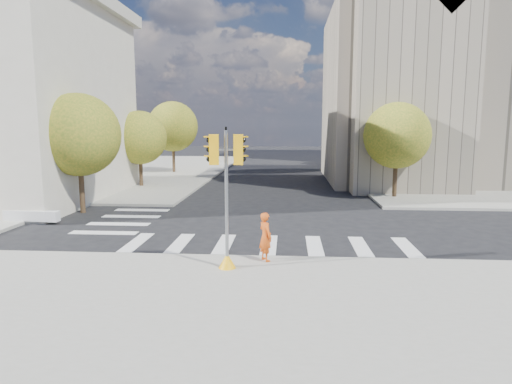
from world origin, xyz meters
TOP-DOWN VIEW (x-y plane):
  - ground at (0.00, 0.00)m, footprint 160.00×160.00m
  - sidewalk_near at (0.00, -11.00)m, footprint 30.00×14.00m
  - sidewalk_far_right at (20.00, 26.00)m, footprint 28.00×40.00m
  - sidewalk_far_left at (-20.00, 26.00)m, footprint 28.00×40.00m
  - civic_building at (15.59, 19.12)m, footprint 26.00×16.00m
  - office_tower at (22.00, 42.00)m, footprint 20.00×18.00m
  - tree_lw_near at (-10.50, 4.00)m, footprint 4.40×4.40m
  - tree_lw_mid at (-10.50, 14.00)m, footprint 4.00×4.00m
  - tree_lw_far at (-10.50, 24.00)m, footprint 4.80×4.80m
  - tree_re_near at (7.50, 10.00)m, footprint 4.20×4.20m
  - tree_re_mid at (7.50, 22.00)m, footprint 4.60×4.60m
  - tree_re_far at (7.50, 34.00)m, footprint 4.00×4.00m
  - lamp_near at (8.00, 14.00)m, footprint 0.35×0.18m
  - lamp_far at (8.00, 28.00)m, footprint 0.35×0.18m
  - traffic_signal at (-1.32, -5.49)m, footprint 1.08×0.56m
  - photographer at (-0.12, -4.60)m, footprint 0.67×0.73m
  - planter_wall at (-13.32, 1.22)m, footprint 6.01×0.85m

SIDE VIEW (x-z plane):
  - ground at x=0.00m, z-range 0.00..0.00m
  - sidewalk_near at x=0.00m, z-range 0.00..0.15m
  - sidewalk_far_right at x=20.00m, z-range 0.00..0.15m
  - sidewalk_far_left at x=-20.00m, z-range 0.00..0.15m
  - planter_wall at x=-13.32m, z-range 0.15..0.65m
  - photographer at x=-0.12m, z-range 0.15..1.82m
  - traffic_signal at x=-1.32m, z-range -0.20..4.35m
  - tree_lw_mid at x=-10.50m, z-range 0.88..6.65m
  - tree_re_far at x=7.50m, z-range 0.93..6.80m
  - tree_re_near at x=7.50m, z-range 0.97..7.13m
  - tree_lw_near at x=-10.50m, z-range 1.00..7.41m
  - tree_re_mid at x=7.50m, z-range 1.02..7.68m
  - tree_lw_far at x=-10.50m, z-range 1.07..8.01m
  - lamp_near at x=8.00m, z-range 0.52..8.63m
  - lamp_far at x=8.00m, z-range 0.52..8.63m
  - civic_building at x=15.59m, z-range -2.43..16.96m
  - office_tower at x=22.00m, z-range 0.00..30.00m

